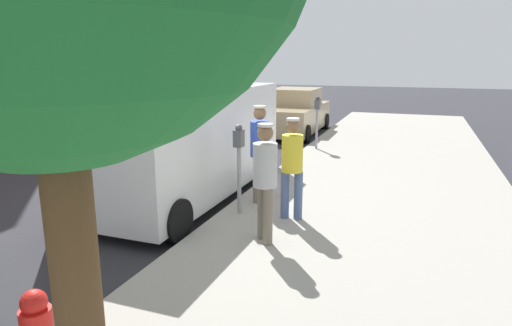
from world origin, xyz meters
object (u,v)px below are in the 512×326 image
object	(u,v)px
pedestrian_in_gray	(265,175)
parking_meter_far	(317,113)
parked_van	(186,140)
parked_sedan_ahead	(294,113)
parking_meter_near	(239,154)
pedestrian_in_blue	(260,147)
pedestrian_in_yellow	(292,162)
traffic_light_corner	(181,41)

from	to	relation	value
pedestrian_in_gray	parking_meter_far	bearing A→B (deg)	96.55
parked_van	parked_sedan_ahead	size ratio (longest dim) A/B	1.18
parking_meter_near	pedestrian_in_gray	size ratio (longest dim) A/B	0.89
parking_meter_near	pedestrian_in_blue	bearing A→B (deg)	82.85
parking_meter_near	pedestrian_in_yellow	xyz separation A→B (m)	(0.89, 0.07, -0.09)
parking_meter_far	parked_sedan_ahead	world-z (taller)	parking_meter_far
parked_van	parking_meter_near	bearing A→B (deg)	-31.41
parked_van	parked_sedan_ahead	xyz separation A→B (m)	(-0.06, 8.20, -0.41)
parking_meter_far	pedestrian_in_gray	world-z (taller)	pedestrian_in_gray
parking_meter_near	pedestrian_in_yellow	size ratio (longest dim) A/B	0.92
pedestrian_in_blue	parked_sedan_ahead	size ratio (longest dim) A/B	0.40
parked_van	traffic_light_corner	distance (m)	13.50
pedestrian_in_yellow	pedestrian_in_blue	size ratio (longest dim) A/B	0.94
pedestrian_in_gray	traffic_light_corner	world-z (taller)	traffic_light_corner
parking_meter_far	traffic_light_corner	bearing A→B (deg)	140.79
pedestrian_in_blue	traffic_light_corner	xyz separation A→B (m)	(-8.15, 11.73, 2.36)
pedestrian_in_blue	parked_sedan_ahead	xyz separation A→B (m)	(-1.66, 8.37, -0.41)
pedestrian_in_yellow	parking_meter_far	bearing A→B (deg)	98.68
parked_van	parked_sedan_ahead	bearing A→B (deg)	90.45
parked_van	parking_meter_far	bearing A→B (deg)	73.28
parking_meter_far	pedestrian_in_blue	distance (m)	5.16
pedestrian_in_yellow	parked_van	size ratio (longest dim) A/B	0.32
pedestrian_in_yellow	parked_van	xyz separation A→B (m)	(-2.39, 0.85, 0.06)
traffic_light_corner	parking_meter_far	bearing A→B (deg)	-39.21
pedestrian_in_yellow	parked_sedan_ahead	size ratio (longest dim) A/B	0.37
pedestrian_in_blue	parked_van	size ratio (longest dim) A/B	0.34
parked_van	parked_sedan_ahead	world-z (taller)	parked_van
pedestrian_in_yellow	pedestrian_in_blue	world-z (taller)	pedestrian_in_blue
parking_meter_near	parked_van	distance (m)	1.76
pedestrian_in_gray	traffic_light_corner	xyz separation A→B (m)	(-8.84, 13.44, 2.39)
parking_meter_near	parked_van	xyz separation A→B (m)	(-1.50, 0.92, -0.03)
pedestrian_in_yellow	traffic_light_corner	size ratio (longest dim) A/B	0.32
pedestrian_in_blue	parking_meter_far	bearing A→B (deg)	91.05
parking_meter_far	parked_sedan_ahead	xyz separation A→B (m)	(-1.56, 3.21, -0.43)
pedestrian_in_gray	parked_sedan_ahead	distance (m)	10.36
parked_van	pedestrian_in_yellow	bearing A→B (deg)	-19.54
parking_meter_far	pedestrian_in_gray	bearing A→B (deg)	-83.45
parked_sedan_ahead	traffic_light_corner	size ratio (longest dim) A/B	0.85
pedestrian_in_gray	traffic_light_corner	bearing A→B (deg)	123.34
parking_meter_far	pedestrian_in_yellow	world-z (taller)	pedestrian_in_yellow
parking_meter_near	parked_van	bearing A→B (deg)	148.59
pedestrian_in_gray	parked_van	bearing A→B (deg)	140.63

